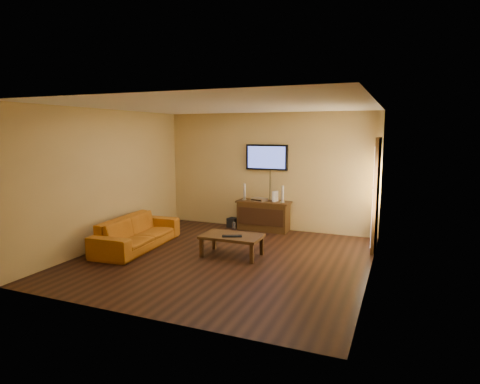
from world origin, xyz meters
The scene contains 14 objects.
ground_plane centered at (0.00, 0.00, 0.00)m, with size 5.00×5.00×0.00m, color black.
room_walls centered at (0.00, 0.62, 1.69)m, with size 5.00×5.00×5.00m.
french_door centered at (2.46, 1.70, 1.05)m, with size 0.07×1.02×2.22m.
media_console centered at (-0.02, 2.26, 0.35)m, with size 1.24×0.47×0.69m.
television centered at (-0.02, 2.45, 1.68)m, with size 1.00×0.08×0.59m.
coffee_table centered at (0.08, 0.19, 0.34)m, with size 1.10×0.66×0.39m.
sofa centered at (-1.86, -0.02, 0.40)m, with size 2.07×0.60×0.81m, color #AD5E13.
speaker_left centered at (-0.49, 2.24, 0.86)m, with size 0.11×0.11×0.38m.
speaker_right centered at (0.43, 2.26, 0.86)m, with size 0.10×0.10×0.38m.
av_receiver centered at (-0.11, 2.21, 0.72)m, with size 0.33×0.23×0.07m, color silver.
game_console centered at (0.24, 2.30, 0.81)m, with size 0.05×0.17×0.24m, color white.
subwoofer centered at (-0.80, 2.27, 0.11)m, with size 0.22×0.22×0.22m, color black.
bottle centered at (-0.62, 1.91, 0.11)m, with size 0.08×0.08×0.23m.
keyboard centered at (0.12, 0.10, 0.40)m, with size 0.38×0.27×0.02m.
Camera 1 is at (2.91, -6.34, 2.26)m, focal length 30.00 mm.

